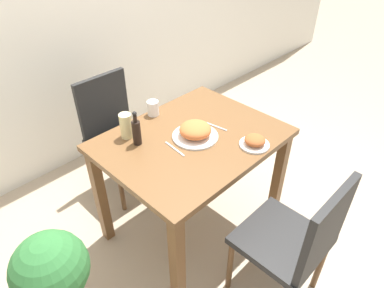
% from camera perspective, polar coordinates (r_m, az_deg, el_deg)
% --- Properties ---
extents(ground_plane, '(16.00, 16.00, 0.00)m').
position_cam_1_polar(ground_plane, '(2.48, 0.00, -13.50)').
color(ground_plane, tan).
extents(wall_back, '(8.00, 0.05, 2.60)m').
position_cam_1_polar(wall_back, '(2.73, -21.17, 21.54)').
color(wall_back, white).
rests_on(wall_back, ground_plane).
extents(dining_table, '(1.02, 0.79, 0.77)m').
position_cam_1_polar(dining_table, '(2.03, 0.00, -1.60)').
color(dining_table, brown).
rests_on(dining_table, ground_plane).
extents(chair_near, '(0.42, 0.42, 0.89)m').
position_cam_1_polar(chair_near, '(1.85, 17.13, -14.98)').
color(chair_near, black).
rests_on(chair_near, ground_plane).
extents(chair_far, '(0.42, 0.42, 0.89)m').
position_cam_1_polar(chair_far, '(2.56, -12.65, 2.34)').
color(chair_far, black).
rests_on(chair_far, ground_plane).
extents(food_plate, '(0.26, 0.26, 0.09)m').
position_cam_1_polar(food_plate, '(1.93, 0.55, 2.15)').
color(food_plate, white).
rests_on(food_plate, dining_table).
extents(side_plate, '(0.17, 0.17, 0.06)m').
position_cam_1_polar(side_plate, '(1.91, 10.41, 0.39)').
color(side_plate, white).
rests_on(side_plate, dining_table).
extents(drink_cup, '(0.07, 0.07, 0.09)m').
position_cam_1_polar(drink_cup, '(2.15, -6.52, 5.97)').
color(drink_cup, white).
rests_on(drink_cup, dining_table).
extents(juice_glass, '(0.07, 0.07, 0.15)m').
position_cam_1_polar(juice_glass, '(1.95, -10.93, 3.00)').
color(juice_glass, beige).
rests_on(juice_glass, dining_table).
extents(sauce_bottle, '(0.05, 0.05, 0.21)m').
position_cam_1_polar(sauce_bottle, '(1.89, -9.23, 2.09)').
color(sauce_bottle, black).
rests_on(sauce_bottle, dining_table).
extents(fork_utensil, '(0.02, 0.16, 0.00)m').
position_cam_1_polar(fork_utensil, '(1.87, -2.91, -0.81)').
color(fork_utensil, silver).
rests_on(fork_utensil, dining_table).
extents(spoon_utensil, '(0.04, 0.18, 0.00)m').
position_cam_1_polar(spoon_utensil, '(2.05, 3.68, 3.07)').
color(spoon_utensil, silver).
rests_on(spoon_utensil, dining_table).
extents(potted_plant_left, '(0.35, 0.35, 0.71)m').
position_cam_1_polar(potted_plant_left, '(1.82, -21.88, -20.23)').
color(potted_plant_left, brown).
rests_on(potted_plant_left, ground_plane).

